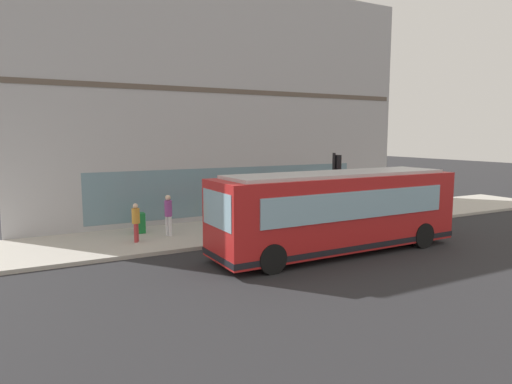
# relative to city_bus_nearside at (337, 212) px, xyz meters

# --- Properties ---
(ground) EXTENTS (120.00, 120.00, 0.00)m
(ground) POSITION_rel_city_bus_nearside_xyz_m (0.09, 0.78, -1.55)
(ground) COLOR #262628
(sidewalk_curb) EXTENTS (4.85, 40.00, 0.15)m
(sidewalk_curb) POSITION_rel_city_bus_nearside_xyz_m (5.11, 0.78, -1.48)
(sidewalk_curb) COLOR #B2ADA3
(sidewalk_curb) RESTS_ON ground
(building_corner) EXTENTS (7.35, 21.20, 12.09)m
(building_corner) POSITION_rel_city_bus_nearside_xyz_m (11.19, 0.78, 4.48)
(building_corner) COLOR #A8A8AD
(building_corner) RESTS_ON ground
(city_bus_nearside) EXTENTS (2.72, 10.08, 3.07)m
(city_bus_nearside) POSITION_rel_city_bus_nearside_xyz_m (0.00, 0.00, 0.00)
(city_bus_nearside) COLOR red
(city_bus_nearside) RESTS_ON ground
(traffic_light_near_corner) EXTENTS (0.32, 0.49, 3.50)m
(traffic_light_near_corner) POSITION_rel_city_bus_nearside_xyz_m (3.05, -2.31, 1.04)
(traffic_light_near_corner) COLOR black
(traffic_light_near_corner) RESTS_ON sidewalk_curb
(fire_hydrant) EXTENTS (0.35, 0.35, 0.74)m
(fire_hydrant) POSITION_rel_city_bus_nearside_xyz_m (5.20, 1.99, -1.04)
(fire_hydrant) COLOR yellow
(fire_hydrant) RESTS_ON sidewalk_curb
(pedestrian_by_light_pole) EXTENTS (0.32, 0.32, 1.78)m
(pedestrian_by_light_pole) POSITION_rel_city_bus_nearside_xyz_m (5.04, 5.06, -0.38)
(pedestrian_by_light_pole) COLOR silver
(pedestrian_by_light_pole) RESTS_ON sidewalk_curb
(pedestrian_near_building_entrance) EXTENTS (0.32, 0.32, 1.58)m
(pedestrian_near_building_entrance) POSITION_rel_city_bus_nearside_xyz_m (4.61, 6.54, -0.50)
(pedestrian_near_building_entrance) COLOR #B23338
(pedestrian_near_building_entrance) RESTS_ON sidewalk_curb
(newspaper_vending_box) EXTENTS (0.44, 0.42, 0.90)m
(newspaper_vending_box) POSITION_rel_city_bus_nearside_xyz_m (6.21, 6.00, -0.95)
(newspaper_vending_box) COLOR #197233
(newspaper_vending_box) RESTS_ON sidewalk_curb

